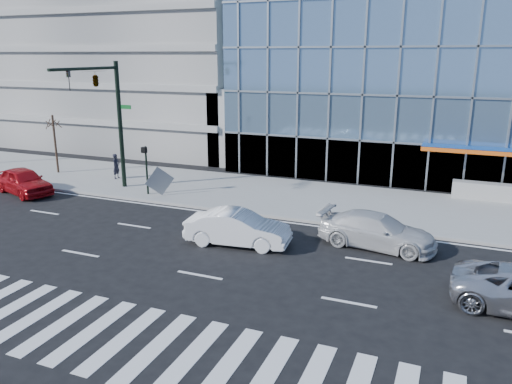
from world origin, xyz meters
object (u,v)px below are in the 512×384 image
at_px(red_sedan, 24,181).
at_px(tilted_panel, 160,181).
at_px(white_suv, 377,231).
at_px(pedestrian, 116,166).
at_px(street_tree_near, 53,123).
at_px(white_sedan, 238,228).
at_px(traffic_signal, 103,95).
at_px(ped_signal_post, 146,163).

xyz_separation_m(red_sedan, tilted_panel, (8.47, 2.45, 0.24)).
distance_m(white_suv, red_sedan, 22.13).
bearing_deg(white_suv, pedestrian, 79.34).
xyz_separation_m(street_tree_near, white_suv, (24.03, -5.70, -3.01)).
distance_m(white_suv, tilted_panel, 14.02).
relative_size(white_suv, white_sedan, 1.10).
distance_m(street_tree_near, tilted_panel, 11.02).
relative_size(traffic_signal, white_suv, 1.50).
distance_m(white_suv, pedestrian, 19.72).
bearing_deg(pedestrian, red_sedan, 146.10).
xyz_separation_m(ped_signal_post, street_tree_near, (-9.50, 2.56, 1.64)).
relative_size(traffic_signal, tilted_panel, 6.15).
height_order(traffic_signal, tilted_panel, traffic_signal).
bearing_deg(ped_signal_post, white_sedan, -31.79).
distance_m(traffic_signal, red_sedan, 7.65).
height_order(traffic_signal, ped_signal_post, traffic_signal).
bearing_deg(pedestrian, traffic_signal, -150.05).
height_order(pedestrian, tilted_panel, tilted_panel).
distance_m(street_tree_near, red_sedan, 6.08).
xyz_separation_m(white_suv, red_sedan, (-22.12, 0.75, 0.05)).
height_order(ped_signal_post, pedestrian, ped_signal_post).
height_order(traffic_signal, red_sedan, traffic_signal).
height_order(traffic_signal, street_tree_near, traffic_signal).
height_order(ped_signal_post, white_sedan, ped_signal_post).
bearing_deg(ped_signal_post, traffic_signal, -171.48).
bearing_deg(street_tree_near, white_sedan, -23.51).
height_order(white_suv, pedestrian, pedestrian).
xyz_separation_m(street_tree_near, white_sedan, (18.03, -7.84, -2.98)).
bearing_deg(street_tree_near, traffic_signal, -22.71).
distance_m(white_sedan, red_sedan, 16.38).
bearing_deg(ped_signal_post, street_tree_near, 164.94).
distance_m(traffic_signal, white_sedan, 13.21).
distance_m(traffic_signal, tilted_panel, 6.14).
height_order(ped_signal_post, tilted_panel, ped_signal_post).
bearing_deg(ped_signal_post, tilted_panel, 3.66).
relative_size(ped_signal_post, red_sedan, 0.62).
xyz_separation_m(red_sedan, pedestrian, (3.28, 5.05, 0.20)).
xyz_separation_m(white_suv, white_sedan, (-6.00, -2.14, 0.03)).
bearing_deg(white_suv, street_tree_near, 83.11).
xyz_separation_m(traffic_signal, pedestrian, (-1.81, 3.03, -5.14)).
height_order(traffic_signal, white_sedan, traffic_signal).
relative_size(ped_signal_post, street_tree_near, 0.71).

